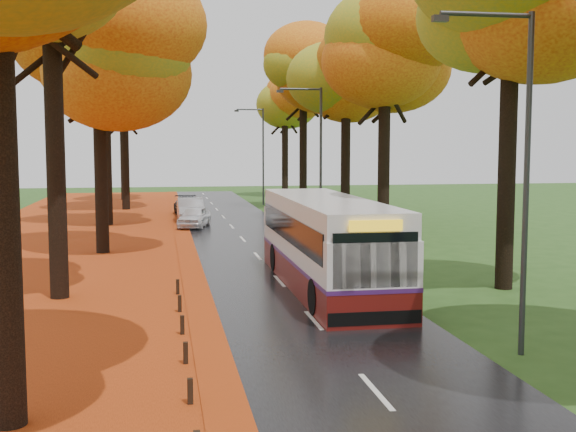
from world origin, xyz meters
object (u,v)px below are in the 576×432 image
object	(u,v)px
car_dark	(188,206)
streetlamp_near	(517,156)
car_white	(194,217)
bus	(326,241)
car_silver	(191,210)
streetlamp_mid	(316,150)
streetlamp_far	(260,148)

from	to	relation	value
car_dark	streetlamp_near	bearing A→B (deg)	-82.64
streetlamp_near	car_white	bearing A→B (deg)	102.49
bus	car_silver	bearing A→B (deg)	99.54
streetlamp_mid	car_white	bearing A→B (deg)	135.99
streetlamp_mid	bus	size ratio (longest dim) A/B	0.68
streetlamp_far	car_silver	bearing A→B (deg)	-116.07
streetlamp_near	bus	bearing A→B (deg)	106.35
streetlamp_far	car_white	world-z (taller)	streetlamp_far
streetlamp_mid	car_silver	world-z (taller)	streetlamp_mid
car_silver	car_dark	bearing A→B (deg)	89.12
streetlamp_mid	bus	xyz separation A→B (m)	(-2.52, -13.40, -3.05)
streetlamp_mid	bus	bearing A→B (deg)	-100.67
streetlamp_near	car_silver	size ratio (longest dim) A/B	1.73
streetlamp_near	streetlamp_mid	distance (m)	22.00
streetlamp_near	car_silver	bearing A→B (deg)	101.44
car_white	car_dark	world-z (taller)	car_dark
car_dark	streetlamp_mid	bearing A→B (deg)	-68.15
bus	streetlamp_far	bearing A→B (deg)	85.95
streetlamp_far	car_silver	distance (m)	14.85
streetlamp_mid	car_white	world-z (taller)	streetlamp_mid
bus	car_dark	bearing A→B (deg)	97.91
bus	car_dark	distance (m)	27.52
streetlamp_mid	bus	world-z (taller)	streetlamp_mid
streetlamp_mid	bus	distance (m)	13.97
bus	car_white	bearing A→B (deg)	100.77
streetlamp_far	car_white	distance (m)	17.64
car_silver	streetlamp_near	bearing A→B (deg)	-79.45
car_white	car_dark	xyz separation A→B (m)	(-0.10, 7.86, 0.02)
streetlamp_near	streetlamp_far	distance (m)	44.00
streetlamp_near	streetlamp_mid	size ratio (longest dim) A/B	1.00
streetlamp_near	car_dark	bearing A→B (deg)	99.96
bus	car_white	distance (m)	19.75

